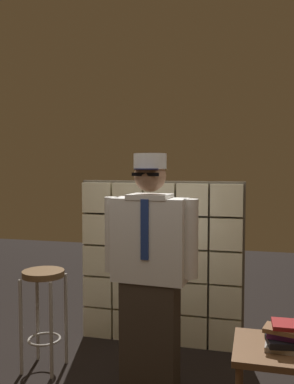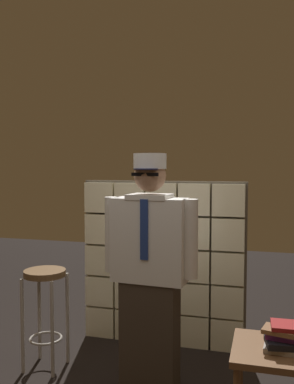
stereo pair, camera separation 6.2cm
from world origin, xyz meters
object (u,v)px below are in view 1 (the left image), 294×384
bar_stool (44,296)px  book_stack (286,337)px  side_table (277,359)px  standing_person (150,271)px

bar_stool → book_stack: size_ratio=2.89×
bar_stool → side_table: size_ratio=1.44×
side_table → book_stack: book_stack is taller
standing_person → book_stack: 1.00m
bar_stool → book_stack: (1.86, -0.46, 0.03)m
bar_stool → side_table: 1.86m
standing_person → book_stack: size_ratio=6.21×
side_table → book_stack: size_ratio=2.01×
side_table → book_stack: 0.16m
standing_person → bar_stool: size_ratio=2.15×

